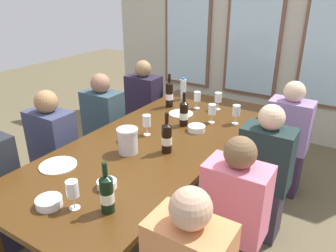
# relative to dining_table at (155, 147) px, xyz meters

# --- Properties ---
(ground_plane) EXTENTS (12.00, 12.00, 0.00)m
(ground_plane) POSITION_rel_dining_table_xyz_m (0.00, 0.00, -0.68)
(ground_plane) COLOR brown
(back_wall_with_windows) EXTENTS (4.27, 0.10, 2.90)m
(back_wall_with_windows) POSITION_rel_dining_table_xyz_m (0.00, 2.27, 0.77)
(back_wall_with_windows) COLOR #BDB8A5
(back_wall_with_windows) RESTS_ON ground
(dining_table) EXTENTS (1.07, 2.54, 0.74)m
(dining_table) POSITION_rel_dining_table_xyz_m (0.00, 0.00, 0.00)
(dining_table) COLOR #482B0F
(dining_table) RESTS_ON ground
(white_plate_0) EXTENTS (0.25, 0.25, 0.01)m
(white_plate_0) POSITION_rel_dining_table_xyz_m (-0.33, -0.69, 0.07)
(white_plate_0) COLOR white
(white_plate_0) RESTS_ON dining_table
(white_plate_1) EXTENTS (0.23, 0.23, 0.01)m
(white_plate_1) POSITION_rel_dining_table_xyz_m (-0.11, 0.60, 0.07)
(white_plate_1) COLOR white
(white_plate_1) RESTS_ON dining_table
(metal_pitcher) EXTENTS (0.16, 0.16, 0.19)m
(metal_pitcher) POSITION_rel_dining_table_xyz_m (-0.05, -0.28, 0.16)
(metal_pitcher) COLOR silver
(metal_pitcher) RESTS_ON dining_table
(wine_bottle_0) EXTENTS (0.08, 0.08, 0.34)m
(wine_bottle_0) POSITION_rel_dining_table_xyz_m (-0.31, 0.72, 0.19)
(wine_bottle_0) COLOR black
(wine_bottle_0) RESTS_ON dining_table
(wine_bottle_1) EXTENTS (0.08, 0.08, 0.30)m
(wine_bottle_1) POSITION_rel_dining_table_xyz_m (0.28, -0.88, 0.18)
(wine_bottle_1) COLOR black
(wine_bottle_1) RESTS_ON dining_table
(wine_bottle_2) EXTENTS (0.08, 0.08, 0.30)m
(wine_bottle_2) POSITION_rel_dining_table_xyz_m (0.05, 0.38, 0.17)
(wine_bottle_2) COLOR black
(wine_bottle_2) RESTS_ON dining_table
(wine_bottle_3) EXTENTS (0.08, 0.08, 0.31)m
(wine_bottle_3) POSITION_rel_dining_table_xyz_m (0.19, -0.13, 0.18)
(wine_bottle_3) COLOR black
(wine_bottle_3) RESTS_ON dining_table
(tasting_bowl_0) EXTENTS (0.12, 0.12, 0.05)m
(tasting_bowl_0) POSITION_rel_dining_table_xyz_m (0.12, -0.71, 0.09)
(tasting_bowl_0) COLOR white
(tasting_bowl_0) RESTS_ON dining_table
(tasting_bowl_1) EXTENTS (0.15, 0.15, 0.05)m
(tasting_bowl_1) POSITION_rel_dining_table_xyz_m (0.20, 0.33, 0.09)
(tasting_bowl_1) COLOR white
(tasting_bowl_1) RESTS_ON dining_table
(tasting_bowl_2) EXTENTS (0.12, 0.12, 0.05)m
(tasting_bowl_2) POSITION_rel_dining_table_xyz_m (-0.18, -0.14, 0.09)
(tasting_bowl_2) COLOR white
(tasting_bowl_2) RESTS_ON dining_table
(tasting_bowl_3) EXTENTS (0.15, 0.15, 0.05)m
(tasting_bowl_3) POSITION_rel_dining_table_xyz_m (-0.03, -1.02, 0.09)
(tasting_bowl_3) COLOR white
(tasting_bowl_3) RESTS_ON dining_table
(water_bottle) EXTENTS (0.06, 0.06, 0.24)m
(water_bottle) POSITION_rel_dining_table_xyz_m (-0.31, 1.00, 0.17)
(water_bottle) COLOR white
(water_bottle) RESTS_ON dining_table
(wine_glass_0) EXTENTS (0.07, 0.07, 0.17)m
(wine_glass_0) POSITION_rel_dining_table_xyz_m (-0.05, 0.82, 0.18)
(wine_glass_0) COLOR white
(wine_glass_0) RESTS_ON dining_table
(wine_glass_1) EXTENTS (0.07, 0.07, 0.17)m
(wine_glass_1) POSITION_rel_dining_table_xyz_m (0.42, 0.65, 0.18)
(wine_glass_1) COLOR white
(wine_glass_1) RESTS_ON dining_table
(wine_glass_2) EXTENTS (0.07, 0.07, 0.17)m
(wine_glass_2) POSITION_rel_dining_table_xyz_m (0.11, -0.96, 0.18)
(wine_glass_2) COLOR white
(wine_glass_2) RESTS_ON dining_table
(wine_glass_3) EXTENTS (0.07, 0.07, 0.17)m
(wine_glass_3) POSITION_rel_dining_table_xyz_m (0.23, 0.56, 0.18)
(wine_glass_3) COLOR white
(wine_glass_3) RESTS_ON dining_table
(wine_glass_4) EXTENTS (0.07, 0.07, 0.17)m
(wine_glass_4) POSITION_rel_dining_table_xyz_m (-0.11, 0.04, 0.18)
(wine_glass_4) COLOR white
(wine_glass_4) RESTS_ON dining_table
(wine_glass_5) EXTENTS (0.07, 0.07, 0.17)m
(wine_glass_5) POSITION_rel_dining_table_xyz_m (0.14, 0.91, 0.18)
(wine_glass_5) COLOR white
(wine_glass_5) RESTS_ON dining_table
(seated_person_0) EXTENTS (0.38, 0.24, 1.11)m
(seated_person_0) POSITION_rel_dining_table_xyz_m (-0.82, -0.35, -0.15)
(seated_person_0) COLOR #232239
(seated_person_0) RESTS_ON ground
(seated_person_1) EXTENTS (0.38, 0.24, 1.11)m
(seated_person_1) POSITION_rel_dining_table_xyz_m (0.82, -0.36, -0.15)
(seated_person_1) COLOR #28223D
(seated_person_1) RESTS_ON ground
(seated_person_4) EXTENTS (0.38, 0.24, 1.11)m
(seated_person_4) POSITION_rel_dining_table_xyz_m (-0.82, 0.28, -0.15)
(seated_person_4) COLOR #373736
(seated_person_4) RESTS_ON ground
(seated_person_5) EXTENTS (0.38, 0.24, 1.11)m
(seated_person_5) POSITION_rel_dining_table_xyz_m (0.82, 0.27, -0.15)
(seated_person_5) COLOR #38303A
(seated_person_5) RESTS_ON ground
(seated_person_6) EXTENTS (0.38, 0.24, 1.11)m
(seated_person_6) POSITION_rel_dining_table_xyz_m (-0.82, 0.97, -0.15)
(seated_person_6) COLOR #213741
(seated_person_6) RESTS_ON ground
(seated_person_7) EXTENTS (0.38, 0.24, 1.11)m
(seated_person_7) POSITION_rel_dining_table_xyz_m (0.82, 0.99, -0.15)
(seated_person_7) COLOR #39263E
(seated_person_7) RESTS_ON ground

